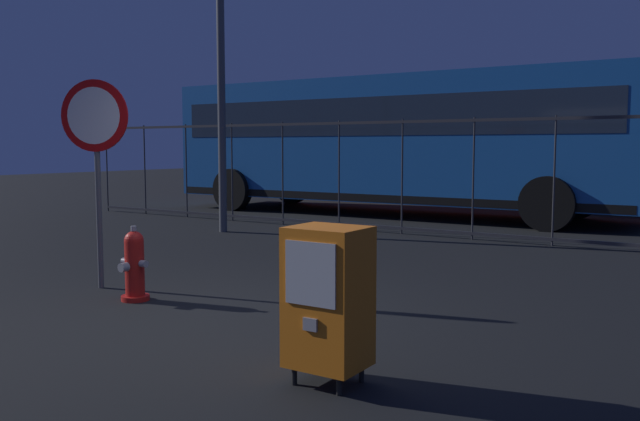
# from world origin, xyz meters

# --- Properties ---
(ground_plane) EXTENTS (60.00, 60.00, 0.00)m
(ground_plane) POSITION_xyz_m (0.00, 0.00, 0.00)
(ground_plane) COLOR black
(fire_hydrant) EXTENTS (0.33, 0.32, 0.75)m
(fire_hydrant) POSITION_xyz_m (-1.25, 0.21, 0.35)
(fire_hydrant) COLOR red
(fire_hydrant) RESTS_ON ground_plane
(newspaper_box_primary) EXTENTS (0.48, 0.42, 1.02)m
(newspaper_box_primary) POSITION_xyz_m (1.62, -0.73, 0.57)
(newspaper_box_primary) COLOR black
(newspaper_box_primary) RESTS_ON ground_plane
(stop_sign) EXTENTS (0.71, 0.31, 2.23)m
(stop_sign) POSITION_xyz_m (-2.02, 0.40, 1.60)
(stop_sign) COLOR #4C4F54
(stop_sign) RESTS_ON ground_plane
(fence_barrier) EXTENTS (18.03, 0.04, 2.00)m
(fence_barrier) POSITION_xyz_m (-0.00, 6.25, 1.02)
(fence_barrier) COLOR #2D2D33
(fence_barrier) RESTS_ON ground_plane
(bus_near) EXTENTS (10.53, 2.87, 3.00)m
(bus_near) POSITION_xyz_m (-2.94, 9.25, 1.71)
(bus_near) COLOR #19519E
(bus_near) RESTS_ON ground_plane
(bus_far) EXTENTS (10.74, 3.86, 3.00)m
(bus_far) POSITION_xyz_m (-2.69, 13.60, 1.71)
(bus_far) COLOR red
(bus_far) RESTS_ON ground_plane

